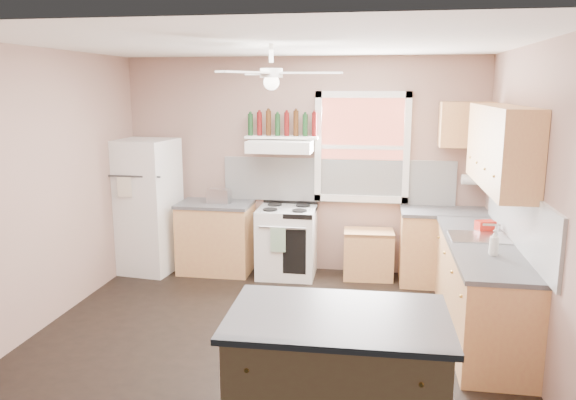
% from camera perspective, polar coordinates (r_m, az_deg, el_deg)
% --- Properties ---
extents(floor, '(4.50, 4.50, 0.00)m').
position_cam_1_polar(floor, '(5.58, -1.55, -13.27)').
color(floor, black).
rests_on(floor, ground).
extents(ceiling, '(4.50, 4.50, 0.00)m').
position_cam_1_polar(ceiling, '(5.08, -1.72, 15.59)').
color(ceiling, white).
rests_on(ceiling, ground).
extents(wall_back, '(4.50, 0.05, 2.70)m').
position_cam_1_polar(wall_back, '(7.13, 1.45, 3.52)').
color(wall_back, '#8F6F62').
rests_on(wall_back, ground).
extents(wall_right, '(0.05, 4.00, 2.70)m').
position_cam_1_polar(wall_right, '(5.24, 23.61, -0.33)').
color(wall_right, '#8F6F62').
rests_on(wall_right, ground).
extents(wall_left, '(0.05, 4.00, 2.70)m').
position_cam_1_polar(wall_left, '(6.02, -23.43, 1.10)').
color(wall_left, '#8F6F62').
rests_on(wall_left, ground).
extents(backsplash_back, '(2.90, 0.03, 0.55)m').
position_cam_1_polar(backsplash_back, '(7.07, 5.01, 1.98)').
color(backsplash_back, white).
rests_on(backsplash_back, wall_back).
extents(backsplash_right, '(0.03, 2.60, 0.55)m').
position_cam_1_polar(backsplash_right, '(5.55, 22.33, -1.47)').
color(backsplash_right, white).
rests_on(backsplash_right, wall_right).
extents(window_view, '(1.00, 0.02, 1.20)m').
position_cam_1_polar(window_view, '(7.00, 7.53, 5.34)').
color(window_view, brown).
rests_on(window_view, wall_back).
extents(window_frame, '(1.16, 0.07, 1.36)m').
position_cam_1_polar(window_frame, '(6.97, 7.52, 5.32)').
color(window_frame, white).
rests_on(window_frame, wall_back).
extents(refrigerator, '(0.79, 0.78, 1.69)m').
position_cam_1_polar(refrigerator, '(7.36, -14.24, -0.58)').
color(refrigerator, white).
rests_on(refrigerator, floor).
extents(base_cabinet_left, '(0.90, 0.60, 0.86)m').
position_cam_1_polar(base_cabinet_left, '(7.23, -7.32, -3.91)').
color(base_cabinet_left, '#BC7C4E').
rests_on(base_cabinet_left, floor).
extents(counter_left, '(0.92, 0.62, 0.04)m').
position_cam_1_polar(counter_left, '(7.12, -7.41, -0.42)').
color(counter_left, '#444446').
rests_on(counter_left, base_cabinet_left).
extents(toaster, '(0.29, 0.18, 0.18)m').
position_cam_1_polar(toaster, '(7.06, -7.02, 0.40)').
color(toaster, silver).
rests_on(toaster, counter_left).
extents(stove, '(0.72, 0.65, 0.86)m').
position_cam_1_polar(stove, '(7.02, -0.11, -4.27)').
color(stove, white).
rests_on(stove, floor).
extents(range_hood, '(0.78, 0.50, 0.14)m').
position_cam_1_polar(range_hood, '(6.87, -0.77, 5.49)').
color(range_hood, white).
rests_on(range_hood, wall_back).
extents(bottle_shelf, '(0.90, 0.26, 0.03)m').
position_cam_1_polar(bottle_shelf, '(6.97, -0.60, 6.41)').
color(bottle_shelf, white).
rests_on(bottle_shelf, range_hood).
extents(cart, '(0.62, 0.44, 0.60)m').
position_cam_1_polar(cart, '(7.03, 8.15, -5.48)').
color(cart, '#BC7C4E').
rests_on(cart, floor).
extents(base_cabinet_corner, '(1.00, 0.60, 0.86)m').
position_cam_1_polar(base_cabinet_corner, '(6.98, 15.45, -4.79)').
color(base_cabinet_corner, '#BC7C4E').
rests_on(base_cabinet_corner, floor).
extents(base_cabinet_right, '(0.60, 2.20, 0.86)m').
position_cam_1_polar(base_cabinet_right, '(5.69, 18.93, -8.72)').
color(base_cabinet_right, '#BC7C4E').
rests_on(base_cabinet_right, floor).
extents(counter_corner, '(1.02, 0.62, 0.04)m').
position_cam_1_polar(counter_corner, '(6.88, 15.65, -1.18)').
color(counter_corner, '#444446').
rests_on(counter_corner, base_cabinet_corner).
extents(counter_right, '(0.62, 2.22, 0.04)m').
position_cam_1_polar(counter_right, '(5.56, 19.13, -4.35)').
color(counter_right, '#444446').
rests_on(counter_right, base_cabinet_right).
extents(sink, '(0.55, 0.45, 0.03)m').
position_cam_1_polar(sink, '(5.74, 18.81, -3.67)').
color(sink, silver).
rests_on(sink, counter_right).
extents(faucet, '(0.03, 0.03, 0.14)m').
position_cam_1_polar(faucet, '(5.75, 20.43, -2.98)').
color(faucet, silver).
rests_on(faucet, sink).
extents(upper_cabinet_right, '(0.33, 1.80, 0.76)m').
position_cam_1_polar(upper_cabinet_right, '(5.61, 20.80, 5.06)').
color(upper_cabinet_right, '#BC7C4E').
rests_on(upper_cabinet_right, wall_right).
extents(upper_cabinet_corner, '(0.60, 0.33, 0.52)m').
position_cam_1_polar(upper_cabinet_corner, '(6.89, 17.66, 7.31)').
color(upper_cabinet_corner, '#BC7C4E').
rests_on(upper_cabinet_corner, wall_back).
extents(paper_towel, '(0.26, 0.12, 0.12)m').
position_cam_1_polar(paper_towel, '(7.01, 18.27, 1.98)').
color(paper_towel, white).
rests_on(paper_towel, wall_back).
extents(island, '(1.36, 0.87, 0.86)m').
position_cam_1_polar(island, '(3.88, 4.98, -17.95)').
color(island, '#BC7C4E').
rests_on(island, floor).
extents(island_top, '(1.44, 0.95, 0.04)m').
position_cam_1_polar(island_top, '(3.68, 5.10, -11.83)').
color(island_top, '#444446').
rests_on(island_top, island).
extents(ceiling_fan_hub, '(0.20, 0.20, 0.08)m').
position_cam_1_polar(ceiling_fan_hub, '(5.07, -1.71, 12.77)').
color(ceiling_fan_hub, white).
rests_on(ceiling_fan_hub, ceiling).
extents(soap_bottle, '(0.12, 0.12, 0.23)m').
position_cam_1_polar(soap_bottle, '(5.16, 20.22, -4.07)').
color(soap_bottle, silver).
rests_on(soap_bottle, counter_right).
extents(red_caddy, '(0.21, 0.17, 0.10)m').
position_cam_1_polar(red_caddy, '(6.03, 19.40, -2.47)').
color(red_caddy, red).
rests_on(red_caddy, counter_right).
extents(wine_bottles, '(0.86, 0.06, 0.31)m').
position_cam_1_polar(wine_bottles, '(6.96, -0.59, 7.71)').
color(wine_bottles, '#143819').
rests_on(wine_bottles, bottle_shelf).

